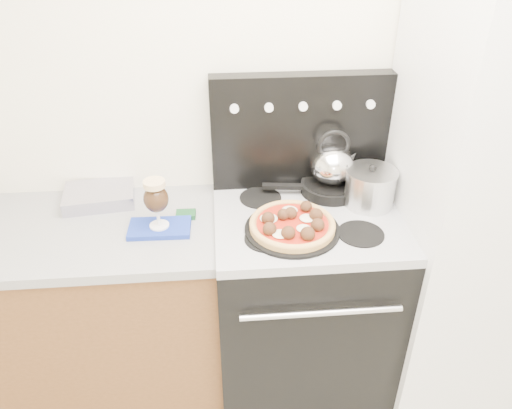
{
  "coord_description": "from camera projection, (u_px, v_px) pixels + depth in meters",
  "views": [
    {
      "loc": [
        -0.28,
        -0.5,
        2.04
      ],
      "look_at": [
        -0.14,
        1.05,
        1.06
      ],
      "focal_mm": 35.0,
      "sensor_mm": 36.0,
      "label": 1
    }
  ],
  "objects": [
    {
      "name": "room_shell",
      "position": [
        350.0,
        309.0,
        1.11
      ],
      "size": [
        3.52,
        3.01,
        2.52
      ],
      "color": "beige",
      "rests_on": "ground"
    },
    {
      "name": "base_cabinet",
      "position": [
        57.0,
        315.0,
        2.23
      ],
      "size": [
        1.45,
        0.6,
        0.86
      ],
      "primitive_type": "cube",
      "color": "brown",
      "rests_on": "ground"
    },
    {
      "name": "countertop",
      "position": [
        33.0,
        233.0,
        1.99
      ],
      "size": [
        1.48,
        0.63,
        0.04
      ],
      "primitive_type": "cube",
      "color": "gray",
      "rests_on": "base_cabinet"
    },
    {
      "name": "stove_body",
      "position": [
        302.0,
        303.0,
        2.29
      ],
      "size": [
        0.76,
        0.65,
        0.88
      ],
      "primitive_type": "cube",
      "color": "black",
      "rests_on": "ground"
    },
    {
      "name": "cooktop",
      "position": [
        308.0,
        219.0,
        2.04
      ],
      "size": [
        0.76,
        0.65,
        0.04
      ],
      "primitive_type": "cube",
      "color": "#ADADB2",
      "rests_on": "stove_body"
    },
    {
      "name": "backguard",
      "position": [
        300.0,
        131.0,
        2.13
      ],
      "size": [
        0.76,
        0.08,
        0.5
      ],
      "primitive_type": "cube",
      "color": "black",
      "rests_on": "cooktop"
    },
    {
      "name": "fridge",
      "position": [
        477.0,
        204.0,
        2.05
      ],
      "size": [
        0.64,
        0.68,
        1.9
      ],
      "primitive_type": "cube",
      "color": "silver",
      "rests_on": "ground"
    },
    {
      "name": "foil_sheet",
      "position": [
        99.0,
        196.0,
        2.15
      ],
      "size": [
        0.32,
        0.25,
        0.06
      ],
      "primitive_type": "cube",
      "rotation": [
        0.0,
        0.0,
        0.12
      ],
      "color": "silver",
      "rests_on": "countertop"
    },
    {
      "name": "oven_mitt",
      "position": [
        160.0,
        228.0,
        1.97
      ],
      "size": [
        0.25,
        0.15,
        0.02
      ],
      "primitive_type": "cube",
      "rotation": [
        0.0,
        0.0,
        -0.02
      ],
      "color": "#1A33A1",
      "rests_on": "countertop"
    },
    {
      "name": "beer_glass",
      "position": [
        157.0,
        204.0,
        1.91
      ],
      "size": [
        0.1,
        0.1,
        0.21
      ],
      "primitive_type": null,
      "rotation": [
        0.0,
        0.0,
        0.07
      ],
      "color": "black",
      "rests_on": "oven_mitt"
    },
    {
      "name": "pizza_pan",
      "position": [
        292.0,
        229.0,
        1.94
      ],
      "size": [
        0.47,
        0.47,
        0.01
      ],
      "primitive_type": "cylinder",
      "rotation": [
        0.0,
        0.0,
        -0.32
      ],
      "color": "black",
      "rests_on": "cooktop"
    },
    {
      "name": "pizza",
      "position": [
        292.0,
        223.0,
        1.92
      ],
      "size": [
        0.38,
        0.38,
        0.05
      ],
      "primitive_type": null,
      "rotation": [
        0.0,
        0.0,
        -0.17
      ],
      "color": "#EAAF6F",
      "rests_on": "pizza_pan"
    },
    {
      "name": "skillet",
      "position": [
        330.0,
        187.0,
        2.18
      ],
      "size": [
        0.28,
        0.28,
        0.05
      ],
      "primitive_type": "cylinder",
      "rotation": [
        0.0,
        0.0,
        -0.12
      ],
      "color": "black",
      "rests_on": "cooktop"
    },
    {
      "name": "tea_kettle",
      "position": [
        332.0,
        162.0,
        2.11
      ],
      "size": [
        0.24,
        0.24,
        0.21
      ],
      "primitive_type": null,
      "rotation": [
        0.0,
        0.0,
        -0.3
      ],
      "color": "silver",
      "rests_on": "skillet"
    },
    {
      "name": "stock_pot",
      "position": [
        370.0,
        188.0,
        2.07
      ],
      "size": [
        0.24,
        0.24,
        0.15
      ],
      "primitive_type": "cylinder",
      "rotation": [
        0.0,
        0.0,
        -0.2
      ],
      "color": "silver",
      "rests_on": "cooktop"
    }
  ]
}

